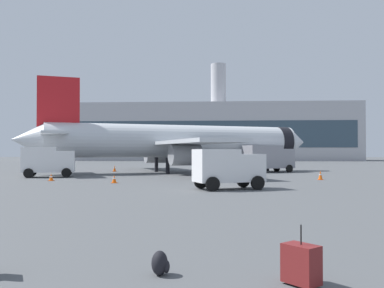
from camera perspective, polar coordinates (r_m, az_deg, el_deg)
name	(u,v)px	position (r m, az deg, el deg)	size (l,w,h in m)	color
airplane_at_gate	(176,141)	(49.88, -2.13, 0.34)	(34.05, 31.26, 10.50)	silver
service_truck	(48,160)	(43.04, -18.80, -2.10)	(5.24, 3.68, 2.90)	white
fuel_truck	(268,157)	(51.22, 10.16, -1.78)	(6.42, 4.96, 3.20)	gray
cargo_van	(228,167)	(27.57, 4.83, -3.09)	(4.83, 3.67, 2.60)	white
safety_cone_near	(320,175)	(38.61, 16.88, -4.04)	(0.44, 0.44, 0.80)	#F2590C
safety_cone_mid	(51,177)	(37.51, -18.42, -4.28)	(0.44, 0.44, 0.59)	#F2590C
safety_cone_far	(115,168)	(53.24, -10.38, -3.25)	(0.44, 0.44, 0.78)	#F2590C
safety_cone_outer	(114,179)	(33.60, -10.42, -4.66)	(0.44, 0.44, 0.63)	#F2590C
rolling_suitcase	(301,264)	(8.22, 14.47, -15.35)	(0.73, 0.74, 1.10)	maroon
traveller_backpack	(160,263)	(8.66, -4.27, -15.72)	(0.36, 0.40, 0.48)	black
terminal_building	(205,132)	(123.58, 1.82, 1.59)	(85.44, 18.11, 28.09)	#B2B2B7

